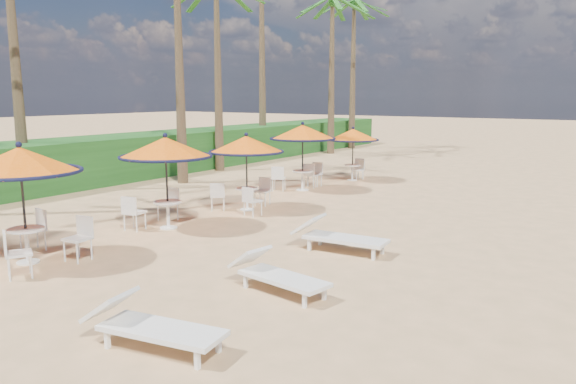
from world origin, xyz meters
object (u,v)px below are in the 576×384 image
at_px(lounger_near, 149,324).
at_px(station_3, 303,140).
at_px(station_0, 24,175).
at_px(lounger_mid, 275,273).
at_px(station_2, 246,154).
at_px(lounger_far, 336,235).
at_px(station_4, 354,139).
at_px(station_1, 164,156).

bearing_deg(lounger_near, station_3, 103.26).
bearing_deg(lounger_near, station_0, 154.84).
xyz_separation_m(station_0, lounger_mid, (5.34, 1.46, -1.55)).
bearing_deg(station_3, station_2, -82.38).
relative_size(station_0, lounger_far, 1.15).
bearing_deg(station_2, station_3, 97.62).
bearing_deg(station_3, station_4, 81.86).
distance_m(station_0, lounger_mid, 5.75).
height_order(station_3, lounger_near, station_3).
distance_m(station_3, lounger_far, 8.46).
bearing_deg(station_1, station_4, 88.57).
height_order(station_0, station_3, station_0).
height_order(station_4, lounger_far, station_4).
bearing_deg(lounger_far, lounger_near, -92.32).
bearing_deg(lounger_mid, station_1, 164.59).
relative_size(lounger_mid, lounger_far, 0.94).
relative_size(station_4, lounger_mid, 1.05).
bearing_deg(station_1, lounger_near, -46.08).
relative_size(station_1, lounger_far, 1.13).
distance_m(station_4, lounger_near, 16.45).
bearing_deg(station_1, station_3, 91.62).
bearing_deg(lounger_near, lounger_far, 82.30).
xyz_separation_m(station_0, station_4, (0.36, 14.24, -0.19)).
relative_size(station_0, station_1, 1.01).
bearing_deg(station_2, station_4, 90.67).
distance_m(lounger_mid, lounger_far, 2.98).
xyz_separation_m(station_3, lounger_mid, (5.44, -9.55, -1.52)).
xyz_separation_m(station_4, lounger_near, (4.83, -15.67, -1.35)).
bearing_deg(station_3, lounger_far, -52.41).
bearing_deg(station_0, station_4, 88.55).
bearing_deg(lounger_far, station_0, -142.83).
xyz_separation_m(lounger_mid, lounger_far, (-0.36, 2.95, 0.03)).
distance_m(station_2, lounger_near, 9.70).
distance_m(station_2, lounger_far, 5.36).
xyz_separation_m(lounger_near, lounger_far, (-0.21, 5.84, 0.01)).
relative_size(station_0, lounger_mid, 1.21).
relative_size(lounger_near, lounger_mid, 1.03).
bearing_deg(station_0, lounger_mid, 15.29).
distance_m(station_0, lounger_near, 5.60).
xyz_separation_m(station_2, station_4, (-0.09, 7.33, -0.05)).
distance_m(station_0, lounger_far, 6.82).
xyz_separation_m(station_2, lounger_near, (4.74, -8.34, -1.40)).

